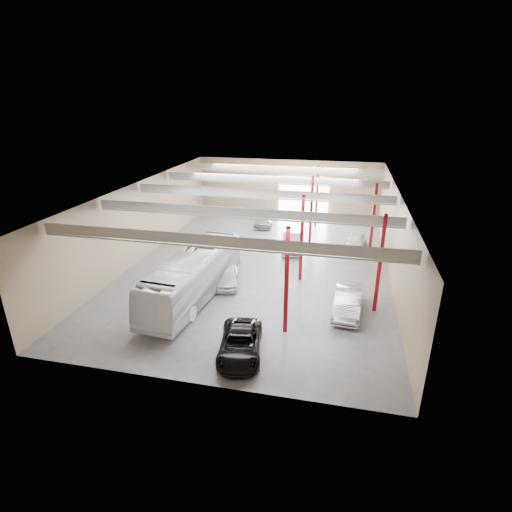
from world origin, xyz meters
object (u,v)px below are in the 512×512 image
at_px(black_sedan, 240,344).
at_px(car_row_b, 292,242).
at_px(car_row_a, 227,276).
at_px(car_right_far, 356,241).
at_px(coach_bus, 194,275).
at_px(car_row_c, 265,219).
at_px(car_right_near, 348,301).

height_order(black_sedan, car_row_b, car_row_b).
height_order(car_row_a, car_right_far, car_row_a).
bearing_deg(coach_bus, car_right_far, 52.91).
distance_m(car_row_b, car_row_c, 8.60).
xyz_separation_m(black_sedan, car_row_c, (-3.64, 25.00, 0.00)).
height_order(coach_bus, black_sedan, coach_bus).
bearing_deg(car_right_near, car_row_a, 168.99).
relative_size(black_sedan, car_row_b, 1.02).
bearing_deg(coach_bus, black_sedan, -45.93).
height_order(coach_bus, car_row_b, coach_bus).
distance_m(coach_bus, car_row_c, 18.84).
height_order(car_row_a, car_right_near, car_right_near).
bearing_deg(car_row_a, car_right_far, 32.19).
bearing_deg(coach_bus, car_right_near, 5.15).
bearing_deg(car_row_c, car_row_b, -64.14).
distance_m(black_sedan, car_row_c, 25.26).
height_order(car_row_c, car_right_near, car_right_near).
xyz_separation_m(coach_bus, car_row_a, (1.73, 2.52, -1.01)).
height_order(car_row_b, car_right_far, car_row_b).
xyz_separation_m(black_sedan, car_row_a, (-3.41, 8.77, 0.01)).
xyz_separation_m(black_sedan, car_right_far, (6.66, 19.50, -0.02)).
height_order(coach_bus, car_row_a, coach_bus).
height_order(coach_bus, car_row_c, coach_bus).
xyz_separation_m(coach_bus, car_row_c, (1.51, 18.75, -1.02)).
relative_size(coach_bus, car_row_c, 2.51).
distance_m(coach_bus, black_sedan, 8.16).
xyz_separation_m(car_right_near, car_right_far, (0.66, 13.15, -0.15)).
relative_size(car_row_c, car_right_far, 1.21).
xyz_separation_m(car_row_b, car_right_near, (5.43, -11.14, 0.02)).
bearing_deg(car_row_c, black_sedan, -85.19).
distance_m(black_sedan, car_right_far, 20.61).
xyz_separation_m(coach_bus, car_right_near, (11.15, 0.11, -0.88)).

